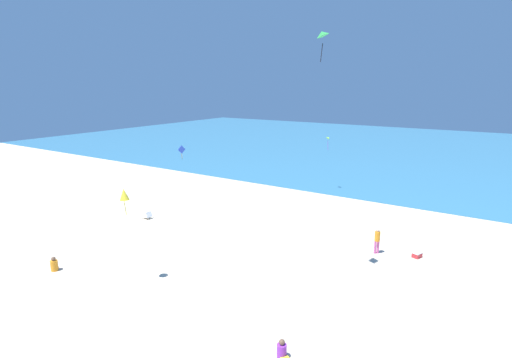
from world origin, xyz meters
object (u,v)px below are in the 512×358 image
at_px(person_1, 54,265).
at_px(person_0, 377,239).
at_px(person_3, 282,352).
at_px(kite_yellow, 124,194).
at_px(cooler_box, 417,255).
at_px(beach_chair_far_left, 148,216).
at_px(kite_lime, 329,138).
at_px(kite_green, 321,34).
at_px(kite_blue, 182,150).

bearing_deg(person_1, person_0, -110.85).
relative_size(person_3, kite_yellow, 0.58).
bearing_deg(person_3, kite_yellow, -157.52).
xyz_separation_m(cooler_box, person_3, (-2.22, -11.51, 0.12)).
relative_size(beach_chair_far_left, kite_lime, 0.53).
relative_size(kite_lime, kite_green, 0.93).
height_order(beach_chair_far_left, kite_yellow, kite_yellow).
height_order(person_3, kite_green, kite_green).
xyz_separation_m(beach_chair_far_left, person_3, (15.54, -7.80, 0.03)).
bearing_deg(kite_blue, kite_green, -22.07).
height_order(beach_chair_far_left, kite_lime, kite_lime).
relative_size(cooler_box, person_3, 0.82).
relative_size(person_0, person_3, 2.05).
bearing_deg(person_3, beach_chair_far_left, -179.73).
relative_size(beach_chair_far_left, person_3, 0.89).
height_order(person_3, kite_yellow, kite_yellow).
bearing_deg(kite_lime, person_0, -55.01).
distance_m(beach_chair_far_left, kite_blue, 5.59).
bearing_deg(beach_chair_far_left, kite_blue, -96.81).
relative_size(person_3, kite_lime, 0.60).
xyz_separation_m(person_0, kite_lime, (-7.96, 11.37, 3.93)).
xyz_separation_m(person_3, kite_green, (-1.51, 5.72, 11.30)).
bearing_deg(kite_yellow, kite_blue, 121.18).
distance_m(cooler_box, kite_yellow, 16.08).
bearing_deg(person_3, kite_green, 131.70).
xyz_separation_m(cooler_box, kite_blue, (-17.47, -0.21, 4.45)).
bearing_deg(person_0, cooler_box, -111.36).
bearing_deg(cooler_box, person_1, -142.38).
xyz_separation_m(beach_chair_far_left, kite_lime, (7.72, 14.39, 4.56)).
relative_size(beach_chair_far_left, kite_green, 0.50).
relative_size(person_0, kite_lime, 1.23).
distance_m(person_0, kite_green, 11.96).
distance_m(kite_blue, kite_yellow, 12.39).
bearing_deg(person_3, kite_blue, 170.41).
bearing_deg(kite_blue, person_3, -36.52).
distance_m(person_1, person_3, 13.38).
relative_size(cooler_box, person_0, 0.40).
height_order(cooler_box, person_1, person_1).
height_order(beach_chair_far_left, cooler_box, beach_chair_far_left).
relative_size(cooler_box, kite_green, 0.46).
bearing_deg(person_1, person_3, -148.66).
bearing_deg(cooler_box, beach_chair_far_left, -168.23).
xyz_separation_m(cooler_box, person_0, (-2.09, -0.68, 0.73)).
bearing_deg(person_3, person_0, 116.24).
bearing_deg(kite_lime, person_1, -103.72).
bearing_deg(person_3, kite_lime, 136.36).
bearing_deg(kite_blue, person_1, -80.97).
bearing_deg(kite_yellow, beach_chair_far_left, 133.32).
height_order(person_0, person_3, person_0).
bearing_deg(person_0, kite_blue, 48.78).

